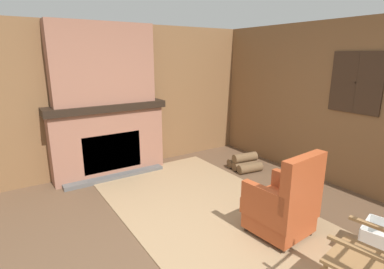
{
  "coord_description": "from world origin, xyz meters",
  "views": [
    {
      "loc": [
        2.12,
        -1.44,
        1.94
      ],
      "look_at": [
        -1.13,
        0.69,
        0.9
      ],
      "focal_mm": 28.0,
      "sensor_mm": 36.0,
      "label": 1
    }
  ],
  "objects": [
    {
      "name": "ground_plane",
      "position": [
        0.0,
        0.0,
        0.0
      ],
      "size": [
        14.0,
        14.0,
        0.0
      ],
      "primitive_type": "plane",
      "color": "brown"
    },
    {
      "name": "wood_panel_wall_left",
      "position": [
        -2.77,
        0.0,
        1.22
      ],
      "size": [
        0.06,
        6.07,
        2.44
      ],
      "color": "brown",
      "rests_on": "ground"
    },
    {
      "name": "wood_panel_wall_back",
      "position": [
        -0.0,
        2.77,
        1.23
      ],
      "size": [
        6.07,
        0.09,
        2.44
      ],
      "color": "brown",
      "rests_on": "ground"
    },
    {
      "name": "fireplace_hearth",
      "position": [
        -2.55,
        0.0,
        0.59
      ],
      "size": [
        0.55,
        1.9,
        1.19
      ],
      "color": "#93604C",
      "rests_on": "ground"
    },
    {
      "name": "chimney_breast",
      "position": [
        -2.57,
        0.0,
        1.8
      ],
      "size": [
        0.3,
        1.58,
        1.23
      ],
      "color": "#93604C",
      "rests_on": "fireplace_hearth"
    },
    {
      "name": "area_rug",
      "position": [
        -0.5,
        0.64,
        0.01
      ],
      "size": [
        3.97,
        2.05,
        0.01
      ],
      "color": "#997A56",
      "rests_on": "ground"
    },
    {
      "name": "armchair",
      "position": [
        0.22,
        0.99,
        0.36
      ],
      "size": [
        0.66,
        0.66,
        0.98
      ],
      "rotation": [
        0.0,
        0.0,
        3.22
      ],
      "color": "#A84723",
      "rests_on": "ground"
    },
    {
      "name": "rocking_chair",
      "position": [
        1.28,
        0.71,
        0.42
      ],
      "size": [
        0.86,
        0.56,
        1.24
      ],
      "rotation": [
        0.0,
        0.0,
        3.3
      ],
      "color": "olive",
      "rests_on": "ground"
    },
    {
      "name": "firewood_stack",
      "position": [
        -1.47,
        2.02,
        0.11
      ],
      "size": [
        0.54,
        0.5,
        0.29
      ],
      "rotation": [
        0.0,
        0.0,
        -0.15
      ],
      "color": "brown",
      "rests_on": "ground"
    },
    {
      "name": "oil_lamp_vase",
      "position": [
        -2.6,
        -0.56,
        1.3
      ],
      "size": [
        0.13,
        0.13,
        0.31
      ],
      "color": "#99B29E",
      "rests_on": "fireplace_hearth"
    },
    {
      "name": "storage_case",
      "position": [
        -2.6,
        0.74,
        1.27
      ],
      "size": [
        0.14,
        0.21,
        0.16
      ],
      "color": "brown",
      "rests_on": "fireplace_hearth"
    },
    {
      "name": "decorative_plate_on_mantel",
      "position": [
        -2.62,
        -0.08,
        1.34
      ],
      "size": [
        0.08,
        0.3,
        0.29
      ],
      "color": "red",
      "rests_on": "fireplace_hearth"
    }
  ]
}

